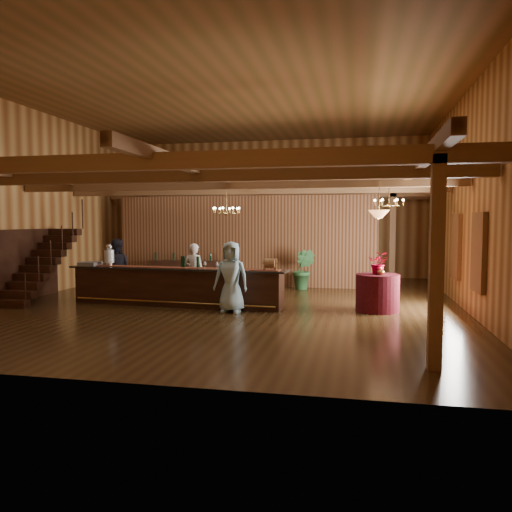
% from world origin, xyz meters
% --- Properties ---
extents(floor, '(14.00, 14.00, 0.00)m').
position_xyz_m(floor, '(0.00, 0.00, 0.00)').
color(floor, '#3F2A14').
rests_on(floor, ground).
extents(ceiling, '(14.00, 14.00, 0.00)m').
position_xyz_m(ceiling, '(0.00, 0.00, 5.50)').
color(ceiling, brown).
rests_on(ceiling, wall_back).
extents(wall_back, '(12.00, 0.10, 5.50)m').
position_xyz_m(wall_back, '(0.00, 7.00, 2.75)').
color(wall_back, tan).
rests_on(wall_back, floor).
extents(wall_front, '(12.00, 0.10, 5.50)m').
position_xyz_m(wall_front, '(0.00, -7.00, 2.75)').
color(wall_front, tan).
rests_on(wall_front, floor).
extents(wall_left, '(0.10, 14.00, 5.50)m').
position_xyz_m(wall_left, '(-6.00, 0.00, 2.75)').
color(wall_left, tan).
rests_on(wall_left, floor).
extents(wall_right, '(0.10, 14.00, 5.50)m').
position_xyz_m(wall_right, '(6.00, 0.00, 2.75)').
color(wall_right, tan).
rests_on(wall_right, floor).
extents(beam_grid, '(11.90, 13.90, 0.39)m').
position_xyz_m(beam_grid, '(0.00, 0.51, 3.24)').
color(beam_grid, brown).
rests_on(beam_grid, wall_left).
extents(support_posts, '(9.20, 10.20, 3.20)m').
position_xyz_m(support_posts, '(0.00, -0.50, 1.60)').
color(support_posts, brown).
rests_on(support_posts, floor).
extents(partition_wall, '(9.00, 0.18, 3.10)m').
position_xyz_m(partition_wall, '(-0.50, 3.50, 1.55)').
color(partition_wall, brown).
rests_on(partition_wall, floor).
extents(window_right_front, '(0.12, 1.05, 1.75)m').
position_xyz_m(window_right_front, '(5.95, -1.60, 1.55)').
color(window_right_front, white).
rests_on(window_right_front, wall_right).
extents(window_right_back, '(0.12, 1.05, 1.75)m').
position_xyz_m(window_right_back, '(5.95, 1.00, 1.55)').
color(window_right_back, white).
rests_on(window_right_back, wall_right).
extents(staircase, '(1.00, 2.80, 2.00)m').
position_xyz_m(staircase, '(-5.45, -0.74, 1.00)').
color(staircase, '#3B2115').
rests_on(staircase, floor).
extents(backroom_boxes, '(4.10, 0.60, 1.10)m').
position_xyz_m(backroom_boxes, '(-0.29, 5.50, 0.53)').
color(backroom_boxes, '#3B2115').
rests_on(backroom_boxes, floor).
extents(tasting_bar, '(6.05, 1.19, 1.01)m').
position_xyz_m(tasting_bar, '(-1.35, -0.83, 0.51)').
color(tasting_bar, '#3B2115').
rests_on(tasting_bar, floor).
extents(beverage_dispenser, '(0.26, 0.26, 0.60)m').
position_xyz_m(beverage_dispenser, '(-3.36, -0.64, 1.29)').
color(beverage_dispenser, silver).
rests_on(beverage_dispenser, tasting_bar).
extents(glass_rack_tray, '(0.50, 0.50, 0.10)m').
position_xyz_m(glass_rack_tray, '(-3.91, -0.69, 1.05)').
color(glass_rack_tray, gray).
rests_on(glass_rack_tray, tasting_bar).
extents(raffle_drum, '(0.34, 0.24, 0.30)m').
position_xyz_m(raffle_drum, '(1.22, -1.06, 1.18)').
color(raffle_drum, '#93582D').
rests_on(raffle_drum, tasting_bar).
extents(bar_bottle_0, '(0.07, 0.07, 0.30)m').
position_xyz_m(bar_bottle_0, '(-1.21, -0.72, 1.15)').
color(bar_bottle_0, black).
rests_on(bar_bottle_0, tasting_bar).
extents(bar_bottle_1, '(0.07, 0.07, 0.30)m').
position_xyz_m(bar_bottle_1, '(-1.15, -0.73, 1.15)').
color(bar_bottle_1, black).
rests_on(bar_bottle_1, tasting_bar).
extents(bar_bottle_2, '(0.07, 0.07, 0.30)m').
position_xyz_m(bar_bottle_2, '(-0.77, -0.75, 1.15)').
color(bar_bottle_2, black).
rests_on(bar_bottle_2, tasting_bar).
extents(backbar_shelf, '(3.10, 0.79, 0.86)m').
position_xyz_m(backbar_shelf, '(-2.24, 3.05, 0.43)').
color(backbar_shelf, '#3B2115').
rests_on(backbar_shelf, floor).
extents(round_table, '(1.06, 1.06, 0.92)m').
position_xyz_m(round_table, '(3.84, -0.64, 0.46)').
color(round_table, '#50101D').
rests_on(round_table, floor).
extents(chandelier_left, '(0.80, 0.80, 0.80)m').
position_xyz_m(chandelier_left, '(-0.46, 0.99, 2.55)').
color(chandelier_left, '#B68C45').
rests_on(chandelier_left, beam_grid).
extents(chandelier_right, '(0.80, 0.80, 0.60)m').
position_xyz_m(chandelier_right, '(4.17, 1.07, 2.75)').
color(chandelier_right, '#B68C45').
rests_on(chandelier_right, beam_grid).
extents(pendant_lamp, '(0.52, 0.52, 0.90)m').
position_xyz_m(pendant_lamp, '(3.84, -0.64, 2.40)').
color(pendant_lamp, '#B68C45').
rests_on(pendant_lamp, beam_grid).
extents(bartender, '(0.63, 0.45, 1.61)m').
position_xyz_m(bartender, '(-1.14, 0.04, 0.81)').
color(bartender, white).
rests_on(bartender, floor).
extents(staff_second, '(1.00, 0.88, 1.73)m').
position_xyz_m(staff_second, '(-3.41, -0.16, 0.86)').
color(staff_second, black).
rests_on(staff_second, floor).
extents(guest, '(0.87, 0.58, 1.74)m').
position_xyz_m(guest, '(0.33, -1.51, 0.87)').
color(guest, '#ABDCEF').
rests_on(guest, floor).
extents(floor_plant, '(0.84, 0.73, 1.32)m').
position_xyz_m(floor_plant, '(1.62, 2.90, 0.66)').
color(floor_plant, '#2F6230').
rests_on(floor_plant, floor).
extents(table_flowers, '(0.56, 0.50, 0.56)m').
position_xyz_m(table_flowers, '(3.86, -0.59, 1.20)').
color(table_flowers, '#B90329').
rests_on(table_flowers, round_table).
extents(table_vase, '(0.17, 0.17, 0.30)m').
position_xyz_m(table_vase, '(3.90, -0.77, 1.07)').
color(table_vase, '#B68C45').
rests_on(table_vase, round_table).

